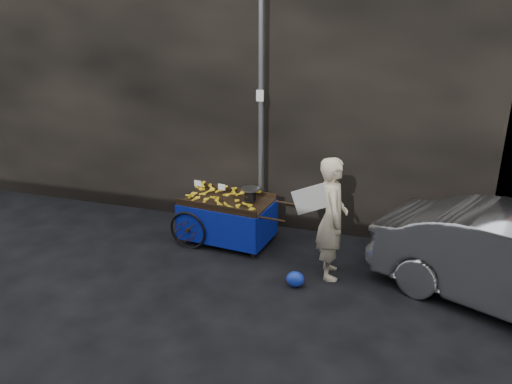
% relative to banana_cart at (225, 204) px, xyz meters
% --- Properties ---
extents(ground, '(80.00, 80.00, 0.00)m').
position_rel_banana_cart_xyz_m(ground, '(0.15, -0.77, -0.66)').
color(ground, black).
rests_on(ground, ground).
extents(building_wall, '(13.50, 2.00, 5.00)m').
position_rel_banana_cart_xyz_m(building_wall, '(0.55, 1.83, 1.84)').
color(building_wall, black).
rests_on(building_wall, ground).
extents(street_pole, '(0.12, 0.10, 4.00)m').
position_rel_banana_cart_xyz_m(street_pole, '(0.45, 0.53, 1.35)').
color(street_pole, slate).
rests_on(street_pole, ground).
extents(banana_cart, '(2.05, 1.11, 1.07)m').
position_rel_banana_cart_xyz_m(banana_cart, '(0.00, 0.00, 0.00)').
color(banana_cart, black).
rests_on(banana_cart, ground).
extents(vendor, '(0.86, 0.75, 1.81)m').
position_rel_banana_cart_xyz_m(vendor, '(1.87, -0.60, 0.25)').
color(vendor, '#C6B693').
rests_on(vendor, ground).
extents(plastic_bag, '(0.26, 0.21, 0.23)m').
position_rel_banana_cart_xyz_m(plastic_bag, '(1.47, -1.09, -0.54)').
color(plastic_bag, '#1833B9').
rests_on(plastic_bag, ground).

